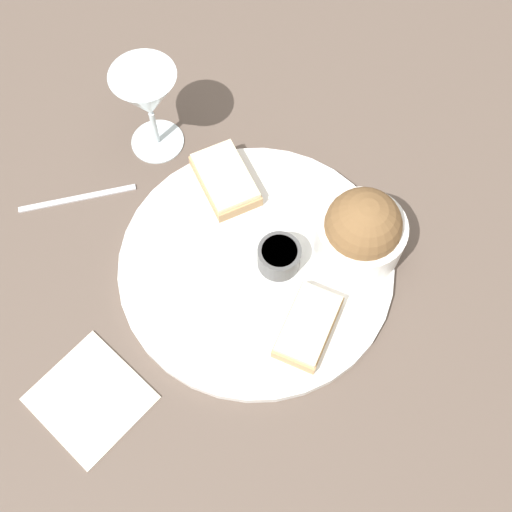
{
  "coord_description": "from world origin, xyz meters",
  "views": [
    {
      "loc": [
        -0.33,
        -0.09,
        0.77
      ],
      "look_at": [
        0.0,
        0.0,
        0.03
      ],
      "focal_mm": 45.0,
      "sensor_mm": 36.0,
      "label": 1
    }
  ],
  "objects_px": {
    "salad_bowl": "(361,231)",
    "cheese_toast_near": "(225,179)",
    "napkin": "(90,398)",
    "fork": "(77,198)",
    "wine_glass": "(147,98)",
    "sauce_ramekin": "(279,256)",
    "cheese_toast_far": "(308,326)"
  },
  "relations": [
    {
      "from": "salad_bowl",
      "to": "cheese_toast_near",
      "type": "bearing_deg",
      "value": 75.64
    },
    {
      "from": "salad_bowl",
      "to": "napkin",
      "type": "height_order",
      "value": "salad_bowl"
    },
    {
      "from": "cheese_toast_near",
      "to": "fork",
      "type": "xyz_separation_m",
      "value": [
        -0.07,
        0.19,
        -0.02
      ]
    },
    {
      "from": "wine_glass",
      "to": "fork",
      "type": "xyz_separation_m",
      "value": [
        -0.12,
        0.08,
        -0.1
      ]
    },
    {
      "from": "sauce_ramekin",
      "to": "cheese_toast_far",
      "type": "relative_size",
      "value": 0.51
    },
    {
      "from": "sauce_ramekin",
      "to": "wine_glass",
      "type": "xyz_separation_m",
      "value": [
        0.15,
        0.22,
        0.06
      ]
    },
    {
      "from": "cheese_toast_near",
      "to": "napkin",
      "type": "xyz_separation_m",
      "value": [
        -0.32,
        0.08,
        -0.02
      ]
    },
    {
      "from": "cheese_toast_far",
      "to": "napkin",
      "type": "xyz_separation_m",
      "value": [
        -0.15,
        0.23,
        -0.02
      ]
    },
    {
      "from": "cheese_toast_far",
      "to": "fork",
      "type": "height_order",
      "value": "cheese_toast_far"
    },
    {
      "from": "sauce_ramekin",
      "to": "fork",
      "type": "xyz_separation_m",
      "value": [
        0.03,
        0.29,
        -0.03
      ]
    },
    {
      "from": "salad_bowl",
      "to": "cheese_toast_near",
      "type": "relative_size",
      "value": 0.93
    },
    {
      "from": "cheese_toast_near",
      "to": "cheese_toast_far",
      "type": "height_order",
      "value": "same"
    },
    {
      "from": "wine_glass",
      "to": "fork",
      "type": "bearing_deg",
      "value": 147.13
    },
    {
      "from": "salad_bowl",
      "to": "napkin",
      "type": "relative_size",
      "value": 0.69
    },
    {
      "from": "sauce_ramekin",
      "to": "napkin",
      "type": "distance_m",
      "value": 0.29
    },
    {
      "from": "salad_bowl",
      "to": "wine_glass",
      "type": "distance_m",
      "value": 0.33
    },
    {
      "from": "cheese_toast_near",
      "to": "sauce_ramekin",
      "type": "bearing_deg",
      "value": -134.26
    },
    {
      "from": "napkin",
      "to": "fork",
      "type": "height_order",
      "value": "same"
    },
    {
      "from": "cheese_toast_near",
      "to": "fork",
      "type": "bearing_deg",
      "value": 109.03
    },
    {
      "from": "napkin",
      "to": "sauce_ramekin",
      "type": "bearing_deg",
      "value": -37.95
    },
    {
      "from": "sauce_ramekin",
      "to": "wine_glass",
      "type": "height_order",
      "value": "wine_glass"
    },
    {
      "from": "sauce_ramekin",
      "to": "cheese_toast_far",
      "type": "height_order",
      "value": "sauce_ramekin"
    },
    {
      "from": "salad_bowl",
      "to": "cheese_toast_near",
      "type": "distance_m",
      "value": 0.2
    },
    {
      "from": "napkin",
      "to": "cheese_toast_near",
      "type": "bearing_deg",
      "value": -13.44
    },
    {
      "from": "cheese_toast_near",
      "to": "cheese_toast_far",
      "type": "relative_size",
      "value": 1.12
    },
    {
      "from": "sauce_ramekin",
      "to": "cheese_toast_near",
      "type": "xyz_separation_m",
      "value": [
        0.1,
        0.1,
        -0.01
      ]
    },
    {
      "from": "salad_bowl",
      "to": "cheese_toast_far",
      "type": "relative_size",
      "value": 1.04
    },
    {
      "from": "salad_bowl",
      "to": "wine_glass",
      "type": "relative_size",
      "value": 0.8
    },
    {
      "from": "cheese_toast_near",
      "to": "cheese_toast_far",
      "type": "xyz_separation_m",
      "value": [
        -0.18,
        -0.16,
        0.0
      ]
    },
    {
      "from": "cheese_toast_far",
      "to": "salad_bowl",
      "type": "bearing_deg",
      "value": -16.13
    },
    {
      "from": "sauce_ramekin",
      "to": "fork",
      "type": "height_order",
      "value": "sauce_ramekin"
    },
    {
      "from": "salad_bowl",
      "to": "fork",
      "type": "xyz_separation_m",
      "value": [
        -0.02,
        0.39,
        -0.06
      ]
    }
  ]
}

